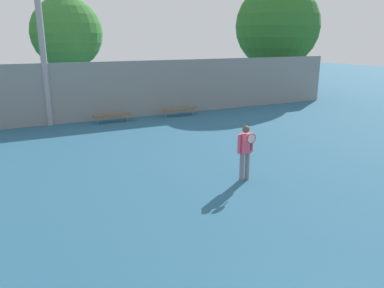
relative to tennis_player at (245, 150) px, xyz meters
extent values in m
cylinder|color=slate|center=(-0.10, 0.01, -0.54)|extent=(0.14, 0.14, 0.86)
cylinder|color=slate|center=(0.10, 0.01, -0.54)|extent=(0.14, 0.14, 0.86)
cube|color=#DB4C6B|center=(0.00, 0.01, 0.19)|extent=(0.36, 0.21, 0.59)
cylinder|color=#DB4C6B|center=(-0.23, 0.00, 0.20)|extent=(0.10, 0.10, 0.58)
cylinder|color=#DB4C6B|center=(0.23, 0.01, 0.20)|extent=(0.10, 0.10, 0.58)
sphere|color=brown|center=(0.00, 0.01, 0.63)|extent=(0.22, 0.22, 0.22)
cylinder|color=black|center=(0.01, -0.27, 0.15)|extent=(0.03, 0.03, 0.22)
torus|color=red|center=(0.01, -0.27, 0.41)|extent=(0.31, 0.03, 0.31)
cylinder|color=silver|center=(0.01, -0.27, 0.41)|extent=(0.27, 0.01, 0.27)
cube|color=brown|center=(2.41, 9.93, -0.57)|extent=(2.10, 0.40, 0.04)
cylinder|color=gray|center=(1.57, 9.93, -0.78)|extent=(0.06, 0.06, 0.38)
cylinder|color=gray|center=(3.25, 9.93, -0.78)|extent=(0.06, 0.06, 0.38)
cube|color=brown|center=(-1.43, 9.93, -0.57)|extent=(1.98, 0.40, 0.04)
cylinder|color=gray|center=(-2.22, 9.93, -0.78)|extent=(0.06, 0.06, 0.38)
cylinder|color=gray|center=(-0.63, 9.93, -0.78)|extent=(0.06, 0.06, 0.38)
cylinder|color=#939399|center=(-4.41, 10.71, 4.09)|extent=(0.30, 0.30, 10.12)
cube|color=gray|center=(-2.38, 10.73, 0.56)|extent=(31.74, 0.06, 3.06)
cylinder|color=brown|center=(12.61, 14.47, 0.34)|extent=(0.38, 0.38, 2.62)
sphere|color=#2D6B28|center=(12.61, 14.47, 4.14)|extent=(6.24, 6.24, 6.24)
cylinder|color=brown|center=(-2.41, 16.08, 0.43)|extent=(0.51, 0.51, 2.79)
sphere|color=#387A33|center=(-2.41, 16.08, 3.56)|extent=(4.34, 4.34, 4.34)
camera|label=1|loc=(-6.26, -8.92, 3.20)|focal=35.00mm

